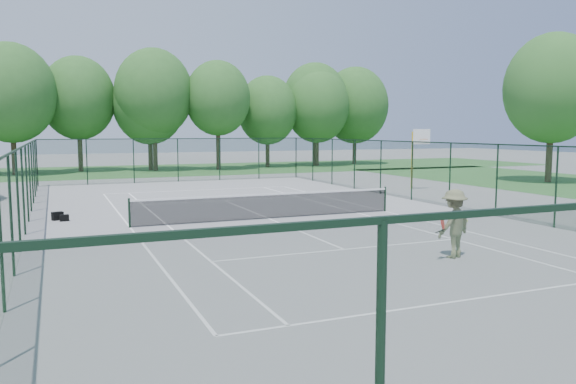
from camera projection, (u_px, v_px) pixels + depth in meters
name	position (u px, v px, depth m)	size (l,w,h in m)	color
ground	(269.00, 219.00, 22.79)	(140.00, 140.00, 0.00)	gray
grass_far	(151.00, 170.00, 50.32)	(80.00, 16.00, 0.01)	#397634
court_lines	(269.00, 219.00, 22.79)	(11.05, 23.85, 0.01)	white
tennis_net	(269.00, 205.00, 22.73)	(11.08, 0.08, 1.10)	black
fence_enclosure	(269.00, 181.00, 22.62)	(18.05, 36.05, 3.02)	#1A3B1F
tree_line_far	(149.00, 103.00, 49.66)	(39.40, 6.40, 9.70)	#402E21
basketball_goal	(417.00, 147.00, 33.90)	(1.20, 1.43, 3.65)	gold
tree_side	(553.00, 88.00, 38.09)	(6.42, 6.42, 10.16)	#402E21
sports_bag_a	(58.00, 216.00, 22.43)	(0.42, 0.25, 0.34)	black
sports_bag_b	(64.00, 218.00, 22.19)	(0.33, 0.20, 0.26)	black
tennis_player	(454.00, 224.00, 15.76)	(1.70, 1.06, 1.94)	#5F6243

